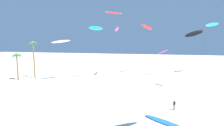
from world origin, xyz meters
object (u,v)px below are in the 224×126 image
(flying_kite_7, at_px, (163,52))
(flying_kite_8, at_px, (194,34))
(palm_tree_0, at_px, (33,49))
(person_foreground_walker, at_px, (174,105))
(flying_kite_5, at_px, (212,25))
(grounded_kite_0, at_px, (164,122))
(flying_kite_9, at_px, (61,41))
(flying_kite_0, at_px, (96,28))
(flying_kite_2, at_px, (114,13))
(flying_kite_6, at_px, (147,27))
(flying_kite_1, at_px, (117,29))
(palm_tree_1, at_px, (17,58))

(flying_kite_7, bearing_deg, flying_kite_8, -70.27)
(palm_tree_0, height_order, person_foreground_walker, palm_tree_0)
(flying_kite_8, bearing_deg, flying_kite_5, 66.50)
(palm_tree_0, relative_size, grounded_kite_0, 1.88)
(flying_kite_7, height_order, flying_kite_9, flying_kite_9)
(flying_kite_7, bearing_deg, flying_kite_5, 22.15)
(flying_kite_0, distance_m, flying_kite_2, 16.13)
(flying_kite_6, bearing_deg, flying_kite_2, 169.88)
(palm_tree_0, height_order, flying_kite_7, palm_tree_0)
(flying_kite_1, bearing_deg, flying_kite_9, -144.85)
(palm_tree_1, distance_m, flying_kite_9, 13.64)
(flying_kite_1, height_order, grounded_kite_0, flying_kite_1)
(flying_kite_1, relative_size, flying_kite_7, 1.59)
(flying_kite_5, bearing_deg, flying_kite_7, -157.85)
(flying_kite_1, height_order, person_foreground_walker, flying_kite_1)
(flying_kite_6, height_order, flying_kite_7, flying_kite_6)
(palm_tree_0, xyz_separation_m, flying_kite_8, (43.27, -2.09, 4.00))
(flying_kite_1, relative_size, person_foreground_walker, 9.50)
(flying_kite_1, relative_size, flying_kite_9, 1.33)
(flying_kite_8, bearing_deg, palm_tree_1, -178.41)
(flying_kite_0, distance_m, flying_kite_5, 38.69)
(flying_kite_7, bearing_deg, person_foreground_walker, -88.40)
(flying_kite_5, relative_size, person_foreground_walker, 10.74)
(flying_kite_0, bearing_deg, flying_kite_8, -11.21)
(palm_tree_1, bearing_deg, flying_kite_5, 23.04)
(palm_tree_0, xyz_separation_m, grounded_kite_0, (36.54, -21.01, -8.69))
(grounded_kite_0, height_order, person_foreground_walker, person_foreground_walker)
(palm_tree_1, height_order, flying_kite_2, flying_kite_2)
(person_foreground_walker, bearing_deg, flying_kite_0, 136.40)
(flying_kite_0, relative_size, flying_kite_5, 0.87)
(flying_kite_5, relative_size, flying_kite_6, 1.06)
(flying_kite_0, height_order, person_foreground_walker, flying_kite_0)
(flying_kite_1, height_order, flying_kite_5, flying_kite_5)
(flying_kite_2, bearing_deg, grounded_kite_0, -67.22)
(flying_kite_0, distance_m, flying_kite_1, 7.46)
(palm_tree_1, relative_size, person_foreground_walker, 4.76)
(grounded_kite_0, bearing_deg, flying_kite_1, 113.92)
(palm_tree_1, xyz_separation_m, flying_kite_9, (12.63, 2.26, 4.63))
(flying_kite_9, bearing_deg, flying_kite_7, 28.71)
(flying_kite_1, relative_size, flying_kite_2, 0.73)
(palm_tree_1, bearing_deg, palm_tree_0, 49.12)
(flying_kite_0, xyz_separation_m, flying_kite_6, (13.52, 12.61, 0.99))
(palm_tree_0, relative_size, person_foreground_walker, 6.74)
(flying_kite_5, bearing_deg, palm_tree_1, -156.96)
(grounded_kite_0, bearing_deg, palm_tree_0, 150.10)
(flying_kite_6, xyz_separation_m, flying_kite_9, (-22.51, -16.50, -4.69))
(flying_kite_1, distance_m, person_foreground_walker, 31.81)
(person_foreground_walker, bearing_deg, flying_kite_9, 152.66)
(flying_kite_5, height_order, grounded_kite_0, flying_kite_5)
(flying_kite_8, height_order, person_foreground_walker, flying_kite_8)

